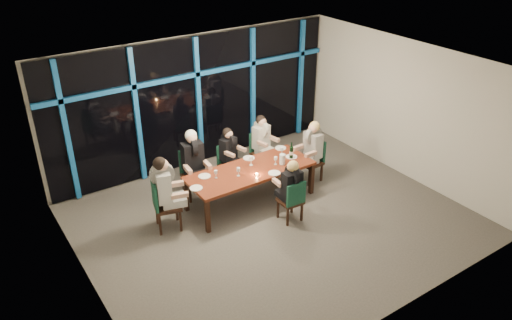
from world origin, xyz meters
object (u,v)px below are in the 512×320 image
(chair_far_left, at_px, (193,170))
(chair_end_right, at_px, (314,158))
(chair_far_mid, at_px, (227,160))
(diner_end_left, at_px, (165,183))
(chair_end_left, at_px, (162,203))
(chair_near_mid, at_px, (293,199))
(diner_far_left, at_px, (193,155))
(diner_far_mid, at_px, (229,147))
(chair_far_right, at_px, (260,149))
(dining_table, at_px, (250,172))
(wine_bottle, at_px, (291,152))
(diner_near_mid, at_px, (291,181))
(water_pitcher, at_px, (282,159))
(diner_end_right, at_px, (312,143))
(diner_far_right, at_px, (262,135))

(chair_far_left, height_order, chair_end_right, chair_far_left)
(chair_far_mid, distance_m, diner_end_left, 2.14)
(chair_end_left, height_order, chair_near_mid, chair_end_left)
(diner_far_left, distance_m, diner_far_mid, 0.95)
(chair_far_left, relative_size, chair_far_right, 1.12)
(dining_table, bearing_deg, diner_far_mid, 84.46)
(diner_far_mid, bearing_deg, wine_bottle, -64.53)
(chair_far_right, height_order, diner_near_mid, diner_near_mid)
(chair_near_mid, bearing_deg, water_pitcher, -111.81)
(diner_end_right, bearing_deg, chair_near_mid, -54.53)
(diner_far_mid, bearing_deg, diner_near_mid, -99.05)
(chair_near_mid, bearing_deg, chair_end_right, -140.68)
(chair_end_left, bearing_deg, dining_table, -78.72)
(diner_near_mid, relative_size, wine_bottle, 2.37)
(chair_end_right, height_order, diner_far_mid, diner_far_mid)
(chair_end_left, distance_m, diner_near_mid, 2.42)
(chair_far_mid, relative_size, water_pitcher, 3.94)
(diner_end_left, bearing_deg, chair_near_mid, -103.79)
(dining_table, relative_size, diner_end_left, 2.60)
(chair_far_right, distance_m, chair_end_right, 1.27)
(chair_far_left, distance_m, chair_end_right, 2.64)
(chair_far_mid, bearing_deg, diner_near_mid, -98.72)
(chair_end_right, xyz_separation_m, diner_far_left, (-2.49, 0.82, 0.44))
(diner_far_mid, bearing_deg, chair_near_mid, -99.35)
(diner_far_left, distance_m, diner_far_right, 1.81)
(chair_near_mid, relative_size, wine_bottle, 2.44)
(chair_far_mid, height_order, diner_far_mid, diner_far_mid)
(water_pitcher, bearing_deg, diner_end_right, -14.73)
(chair_end_left, bearing_deg, chair_near_mid, -103.31)
(diner_end_left, relative_size, wine_bottle, 2.75)
(chair_far_mid, height_order, diner_near_mid, diner_near_mid)
(chair_far_left, bearing_deg, diner_end_left, -133.92)
(wine_bottle, bearing_deg, chair_far_left, 151.18)
(chair_far_left, bearing_deg, chair_end_right, -14.09)
(chair_near_mid, xyz_separation_m, diner_far_mid, (-0.18, 1.99, 0.33))
(diner_near_mid, bearing_deg, diner_end_right, -141.15)
(chair_near_mid, relative_size, diner_end_left, 0.89)
(diner_far_right, relative_size, water_pitcher, 4.07)
(diner_end_right, bearing_deg, chair_end_right, 90.00)
(chair_far_mid, xyz_separation_m, diner_far_left, (-0.91, -0.21, 0.49))
(diner_far_right, height_order, diner_near_mid, diner_far_right)
(dining_table, distance_m, diner_end_right, 1.59)
(chair_end_right, xyz_separation_m, diner_end_right, (-0.08, -0.00, 0.38))
(diner_far_mid, height_order, wine_bottle, diner_far_mid)
(diner_far_left, xyz_separation_m, diner_end_right, (2.41, -0.83, -0.06))
(diner_near_mid, bearing_deg, chair_end_right, -142.68)
(diner_far_mid, distance_m, diner_end_right, 1.77)
(water_pitcher, bearing_deg, diner_near_mid, -141.05)
(chair_end_left, xyz_separation_m, diner_end_left, (0.08, -0.02, 0.41))
(chair_far_right, relative_size, diner_near_mid, 1.05)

